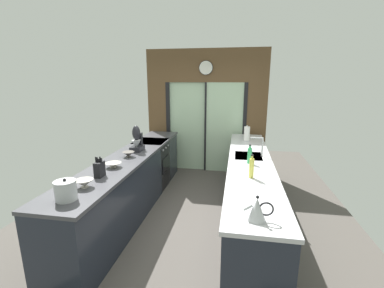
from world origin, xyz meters
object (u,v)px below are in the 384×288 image
at_px(stand_mixer, 137,141).
at_px(oven_range, 152,164).
at_px(mixing_bowl_far, 128,154).
at_px(stock_pot, 66,190).
at_px(mixing_bowl_near, 84,183).
at_px(paper_towel_roll, 247,134).
at_px(kettle, 257,209).
at_px(soap_bottle_near, 252,168).
at_px(knife_block, 99,169).
at_px(mixing_bowl_mid, 113,165).
at_px(soap_bottle_far, 250,155).

bearing_deg(stand_mixer, oven_range, 91.47).
distance_m(mixing_bowl_far, stock_pot, 1.47).
height_order(mixing_bowl_far, stock_pot, stock_pot).
relative_size(mixing_bowl_near, paper_towel_roll, 0.64).
distance_m(kettle, soap_bottle_near, 0.98).
height_order(knife_block, paper_towel_roll, paper_towel_roll).
bearing_deg(kettle, soap_bottle_near, 90.14).
xyz_separation_m(mixing_bowl_mid, stand_mixer, (0.00, 0.85, 0.13)).
height_order(mixing_bowl_near, soap_bottle_far, soap_bottle_far).
height_order(stand_mixer, kettle, stand_mixer).
xyz_separation_m(oven_range, mixing_bowl_far, (0.02, -1.08, 0.51)).
distance_m(mixing_bowl_near, kettle, 1.82).
bearing_deg(oven_range, stock_pot, -89.59).
height_order(knife_block, stock_pot, knife_block).
bearing_deg(stock_pot, soap_bottle_far, 39.55).
xyz_separation_m(knife_block, kettle, (1.78, -0.70, 0.00)).
xyz_separation_m(mixing_bowl_near, stand_mixer, (0.00, 1.53, 0.11)).
relative_size(mixing_bowl_mid, mixing_bowl_far, 1.17).
height_order(knife_block, soap_bottle_far, soap_bottle_far).
height_order(oven_range, mixing_bowl_far, mixing_bowl_far).
xyz_separation_m(knife_block, paper_towel_roll, (1.78, 2.25, 0.04)).
bearing_deg(mixing_bowl_mid, kettle, -30.53).
distance_m(knife_block, paper_towel_roll, 2.87).
bearing_deg(paper_towel_roll, knife_block, -128.31).
xyz_separation_m(mixing_bowl_near, mixing_bowl_mid, (0.00, 0.67, -0.01)).
bearing_deg(oven_range, soap_bottle_near, -42.38).
xyz_separation_m(stand_mixer, paper_towel_roll, (1.78, 1.05, -0.03)).
bearing_deg(mixing_bowl_mid, knife_block, -90.00).
bearing_deg(stock_pot, soap_bottle_near, 27.09).
height_order(stock_pot, kettle, same).
bearing_deg(stock_pot, oven_range, 90.41).
relative_size(knife_block, soap_bottle_near, 0.89).
xyz_separation_m(mixing_bowl_near, kettle, (1.78, -0.38, 0.05)).
relative_size(soap_bottle_near, paper_towel_roll, 0.95).
height_order(mixing_bowl_near, mixing_bowl_mid, mixing_bowl_near).
distance_m(mixing_bowl_near, stock_pot, 0.31).
bearing_deg(soap_bottle_near, mixing_bowl_near, -161.26).
distance_m(mixing_bowl_near, paper_towel_roll, 3.13).
distance_m(stand_mixer, paper_towel_roll, 2.07).
bearing_deg(stand_mixer, mixing_bowl_near, -90.00).
relative_size(oven_range, paper_towel_roll, 3.08).
relative_size(knife_block, paper_towel_roll, 0.85).
distance_m(stand_mixer, stock_pot, 1.83).
relative_size(stock_pot, paper_towel_roll, 0.73).
xyz_separation_m(mixing_bowl_far, soap_bottle_near, (1.78, -0.56, 0.08)).
bearing_deg(mixing_bowl_near, kettle, -11.93).
relative_size(kettle, soap_bottle_far, 0.92).
xyz_separation_m(mixing_bowl_far, soap_bottle_far, (1.78, -0.00, 0.07)).
height_order(mixing_bowl_far, soap_bottle_far, soap_bottle_far).
height_order(mixing_bowl_far, knife_block, knife_block).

